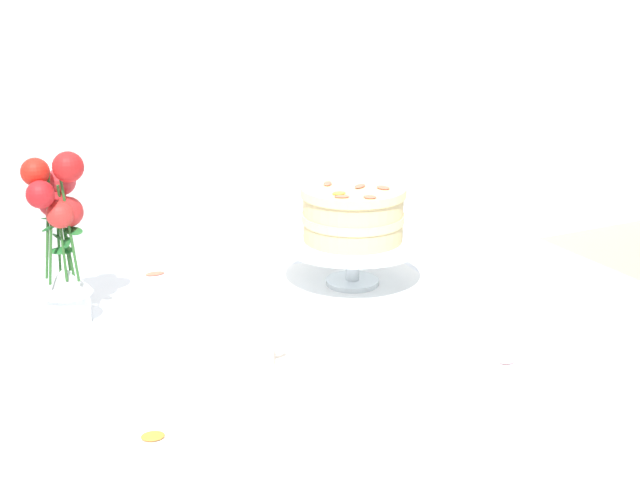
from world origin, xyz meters
The scene contains 9 objects.
dining_table centered at (0.00, -0.02, 0.65)m, with size 1.40×1.00×0.74m.
linen_napkin centered at (0.15, 0.04, 0.74)m, with size 0.32×0.32×0.00m, color white.
cake_stand centered at (0.15, 0.04, 0.82)m, with size 0.29×0.29×0.10m.
layer_cake centered at (0.15, 0.04, 0.90)m, with size 0.21×0.21×0.11m.
flower_vase centered at (-0.41, 0.10, 0.90)m, with size 0.10×0.12×0.33m.
teacup centered at (-0.18, -0.22, 0.76)m, with size 0.13×0.13×0.05m.
loose_petal_0 centered at (-0.20, 0.28, 0.74)m, with size 0.04×0.02×0.01m, color #E56B51.
loose_petal_1 centered at (-0.39, -0.35, 0.74)m, with size 0.03×0.03×0.01m, color orange.
loose_petal_2 centered at (0.21, -0.39, 0.74)m, with size 0.03×0.02×0.01m, color pink.
Camera 1 is at (-0.64, -1.39, 1.38)m, focal length 47.33 mm.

